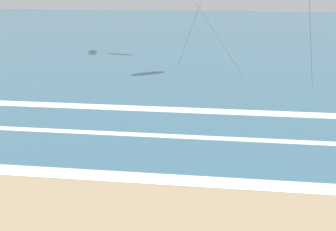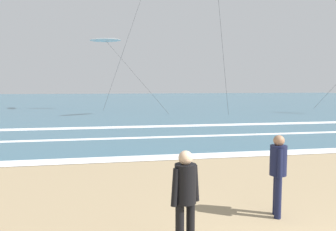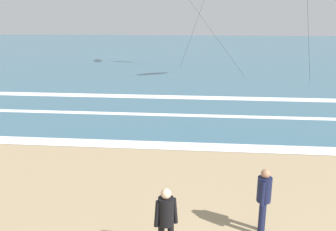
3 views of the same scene
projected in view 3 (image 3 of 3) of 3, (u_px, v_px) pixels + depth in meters
name	position (u px, v px, depth m)	size (l,w,h in m)	color
ocean_surface	(209.00, 49.00, 56.22)	(140.00, 90.00, 0.01)	#386075
wave_foam_shoreline	(214.00, 147.00, 13.51)	(37.57, 0.88, 0.01)	white
wave_foam_mid_break	(192.00, 115.00, 17.90)	(57.91, 0.51, 0.01)	white
wave_foam_outer_break	(237.00, 98.00, 21.68)	(59.02, 1.00, 0.01)	white
surfer_left_far	(166.00, 218.00, 7.02)	(0.50, 0.32, 1.60)	black
surfer_right_near	(264.00, 196.00, 7.90)	(0.32, 0.51, 1.60)	#141938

